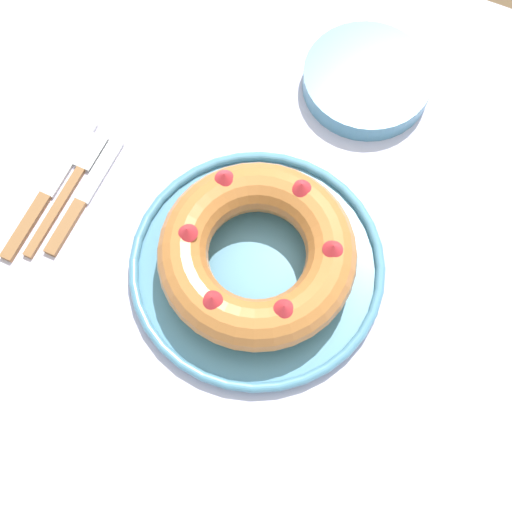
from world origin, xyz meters
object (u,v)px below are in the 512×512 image
object	(u,v)px
serving_dish	(256,268)
side_bowl	(367,80)
cake_knife	(80,204)
bundt_cake	(256,256)
serving_knife	(44,198)
fork	(71,185)

from	to	relation	value
serving_dish	side_bowl	bearing A→B (deg)	85.27
serving_dish	cake_knife	world-z (taller)	serving_dish
serving_dish	cake_knife	distance (m)	0.25
bundt_cake	serving_knife	world-z (taller)	bundt_cake
cake_knife	serving_dish	bearing A→B (deg)	6.16
fork	serving_knife	world-z (taller)	serving_knife
serving_dish	serving_knife	distance (m)	0.29
cake_knife	side_bowl	xyz separation A→B (m)	(0.27, 0.32, 0.01)
serving_knife	cake_knife	world-z (taller)	same
serving_knife	cake_knife	size ratio (longest dim) A/B	1.23
serving_dish	bundt_cake	size ratio (longest dim) A/B	1.33
serving_dish	side_bowl	world-z (taller)	side_bowl
fork	serving_knife	distance (m)	0.04
serving_dish	bundt_cake	world-z (taller)	bundt_cake
serving_dish	side_bowl	xyz separation A→B (m)	(0.03, 0.31, 0.01)
serving_knife	cake_knife	distance (m)	0.05
bundt_cake	fork	size ratio (longest dim) A/B	1.25
fork	side_bowl	world-z (taller)	side_bowl
fork	cake_knife	distance (m)	0.03
serving_dish	fork	bearing A→B (deg)	178.53
bundt_cake	side_bowl	bearing A→B (deg)	85.27
bundt_cake	cake_knife	world-z (taller)	bundt_cake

